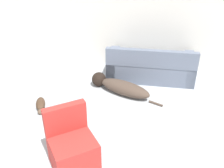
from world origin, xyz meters
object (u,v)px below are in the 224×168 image
couch (150,67)px  dog (119,86)px  cat (41,104)px  side_chair (72,147)px

couch → dog: bearing=51.0°
couch → dog: couch is taller
couch → cat: couch is taller
dog → couch: bearing=-104.6°
cat → couch: bearing=106.1°
couch → dog: (-0.61, -0.78, -0.13)m
dog → cat: size_ratio=2.76×
couch → side_chair: (-0.94, -2.86, 0.02)m
side_chair → cat: bearing=93.5°
side_chair → dog: bearing=43.7°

